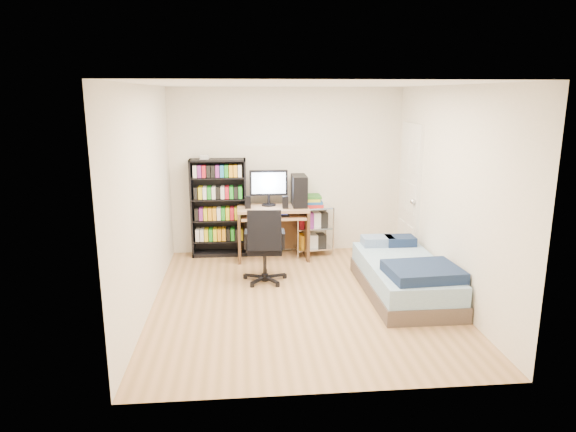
{
  "coord_description": "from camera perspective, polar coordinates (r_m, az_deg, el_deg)",
  "views": [
    {
      "loc": [
        -0.69,
        -5.72,
        2.4
      ],
      "look_at": [
        -0.12,
        0.4,
        0.93
      ],
      "focal_mm": 32.0,
      "sensor_mm": 36.0,
      "label": 1
    }
  ],
  "objects": [
    {
      "name": "computer_desk",
      "position": [
        7.61,
        -0.95,
        0.57
      ],
      "size": [
        1.04,
        0.6,
        1.31
      ],
      "color": "#AA8157",
      "rests_on": "room"
    },
    {
      "name": "bed",
      "position": [
        6.45,
        12.82,
        -6.54
      ],
      "size": [
        0.92,
        1.85,
        0.53
      ],
      "color": "brown",
      "rests_on": "room"
    },
    {
      "name": "office_chair",
      "position": [
        6.67,
        -2.6,
        -4.77
      ],
      "size": [
        0.62,
        0.62,
        0.99
      ],
      "rotation": [
        0.0,
        0.0,
        -0.06
      ],
      "color": "black",
      "rests_on": "room"
    },
    {
      "name": "media_shelf",
      "position": [
        7.74,
        -7.7,
        1.04
      ],
      "size": [
        0.83,
        0.28,
        1.53
      ],
      "color": "black",
      "rests_on": "room"
    },
    {
      "name": "wire_cart",
      "position": [
        7.77,
        2.75,
        0.05
      ],
      "size": [
        0.62,
        0.48,
        0.92
      ],
      "rotation": [
        0.0,
        0.0,
        0.14
      ],
      "color": "silver",
      "rests_on": "room"
    },
    {
      "name": "door",
      "position": [
        7.59,
        13.36,
        2.45
      ],
      "size": [
        0.12,
        0.8,
        2.0
      ],
      "color": "silver",
      "rests_on": "room"
    },
    {
      "name": "room",
      "position": [
        5.87,
        1.55,
        2.13
      ],
      "size": [
        3.58,
        4.08,
        2.58
      ],
      "color": "tan",
      "rests_on": "ground"
    }
  ]
}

